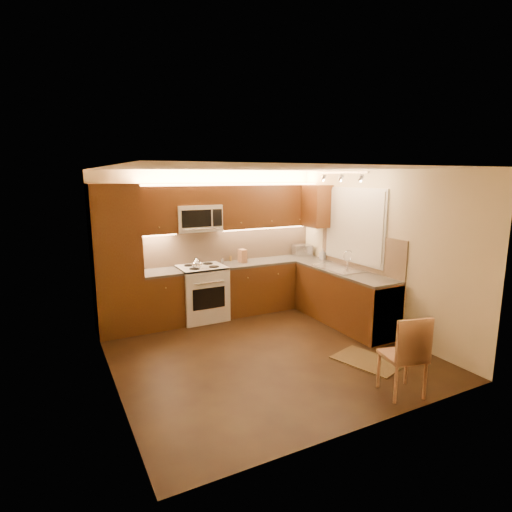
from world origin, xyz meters
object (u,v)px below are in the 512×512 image
knife_block (242,256)px  stove (202,293)px  kettle (197,263)px  sink (339,264)px  soap_bottle (323,254)px  toaster_oven (302,250)px  dining_chair (403,354)px  microwave (197,218)px

knife_block → stove: bearing=-176.2°
kettle → knife_block: size_ratio=0.82×
sink → soap_bottle: bearing=73.6°
stove → toaster_oven: size_ratio=2.60×
toaster_oven → soap_bottle: bearing=-60.2°
sink → dining_chair: sink is taller
microwave → kettle: bearing=-114.3°
sink → soap_bottle: soap_bottle is taller
kettle → knife_block: (0.93, 0.23, 0.00)m
stove → microwave: size_ratio=1.21×
soap_bottle → stove: bearing=151.8°
microwave → soap_bottle: bearing=-12.5°
soap_bottle → dining_chair: (-1.10, -3.00, -0.53)m
dining_chair → stove: bearing=122.6°
knife_block → soap_bottle: size_ratio=1.17×
soap_bottle → dining_chair: bearing=-129.1°
microwave → kettle: (-0.13, -0.29, -0.70)m
stove → toaster_oven: 2.15m
kettle → dining_chair: (1.26, -3.20, -0.55)m
stove → knife_block: 0.98m
soap_bottle → dining_chair: size_ratio=0.21×
toaster_oven → knife_block: bearing=-166.1°
stove → microwave: microwave is taller
toaster_oven → soap_bottle: 0.49m
microwave → sink: (2.00, -1.26, -0.74)m
stove → knife_block: size_ratio=3.97×
dining_chair → kettle: bearing=125.5°
toaster_oven → soap_bottle: toaster_oven is taller
stove → toaster_oven: (2.08, 0.11, 0.55)m
sink → kettle: 2.34m
toaster_oven → knife_block: size_ratio=1.53×
microwave → sink: size_ratio=0.88×
sink → dining_chair: size_ratio=0.92×
sink → kettle: kettle is taller
microwave → kettle: size_ratio=3.98×
kettle → toaster_oven: (2.21, 0.26, -0.01)m
stove → kettle: 0.59m
stove → sink: 2.35m
stove → kettle: bearing=-130.5°
stove → knife_block: bearing=5.3°
kettle → sink: bearing=-48.2°
kettle → toaster_oven: bearing=-17.0°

